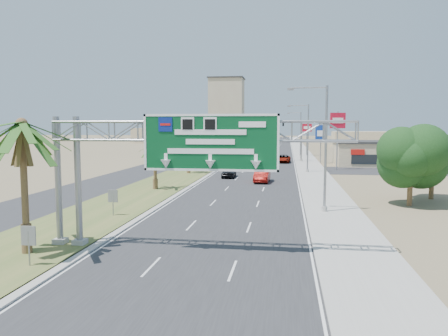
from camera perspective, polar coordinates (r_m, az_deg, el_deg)
road at (r=123.31m, az=6.14°, el=2.30°), size 12.00×300.00×0.02m
sidewalk_right at (r=123.29m, az=10.10°, el=2.26°), size 4.00×300.00×0.10m
median_grass at (r=124.07m, az=1.52°, el=2.37°), size 7.00×300.00×0.12m
opposing_road at (r=125.09m, az=-1.67°, el=2.37°), size 8.00×300.00×0.02m
sign_gantry at (r=23.64m, az=-5.36°, el=3.52°), size 16.75×1.24×7.50m
palm_near at (r=25.10m, az=-24.92°, el=5.14°), size 5.70×5.70×8.35m
palm_row_b at (r=47.20m, az=-9.02°, el=3.05°), size 3.99×3.99×5.95m
palm_row_c at (r=62.63m, az=-4.68°, el=4.40°), size 3.99×3.99×6.75m
palm_row_d at (r=80.30m, az=-1.80°, el=3.76°), size 3.99×3.99×5.45m
palm_row_e at (r=99.04m, az=0.12°, el=4.49°), size 3.99×3.99×6.15m
palm_row_f at (r=123.85m, az=1.76°, el=4.51°), size 3.99×3.99×5.75m
streetlight_near at (r=35.22m, az=12.81°, el=1.84°), size 3.27×0.44×10.00m
streetlight_mid at (r=65.13m, az=10.73°, el=3.51°), size 3.27×0.44×10.00m
streetlight_far at (r=101.10m, az=9.85°, el=4.20°), size 3.27×0.44×10.00m
signal_mast at (r=85.04m, az=8.72°, el=4.09°), size 10.28×0.71×8.00m
store_building at (r=81.10m, az=20.70°, el=1.72°), size 18.00×10.00×4.00m
oak_near at (r=40.49m, az=23.28°, el=1.75°), size 4.50×4.50×6.80m
oak_far at (r=45.21m, az=25.61°, el=1.10°), size 3.50×3.50×5.60m
median_signback_a at (r=23.30m, az=-24.17°, el=-8.43°), size 0.75×0.08×2.08m
median_signback_b at (r=34.08m, az=-14.32°, el=-3.81°), size 0.75×0.08×2.08m
tower_distant at (r=265.77m, az=0.34°, el=7.81°), size 20.00×16.00×35.00m
building_distant_left at (r=180.02m, az=-7.74°, el=4.24°), size 24.00×14.00×6.00m
building_distant_right at (r=155.21m, az=17.73°, el=3.64°), size 20.00×12.00×5.00m
car_left_lane at (r=58.25m, az=0.65°, el=-0.51°), size 1.97×4.50×1.51m
car_mid_lane at (r=53.62m, az=4.99°, el=-0.98°), size 1.89×5.03×1.64m
car_right_lane at (r=82.31m, az=7.78°, el=1.18°), size 2.72×5.34×1.44m
car_far at (r=104.87m, az=4.69°, el=2.11°), size 1.96×4.67×1.35m
pole_sign_red_near at (r=70.37m, az=14.63°, el=5.59°), size 2.41×0.83×9.11m
pole_sign_blue at (r=81.90m, az=12.54°, el=4.26°), size 2.01×0.45×7.22m
pole_sign_red_far at (r=103.02m, az=10.79°, el=4.90°), size 2.22×0.71×7.57m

